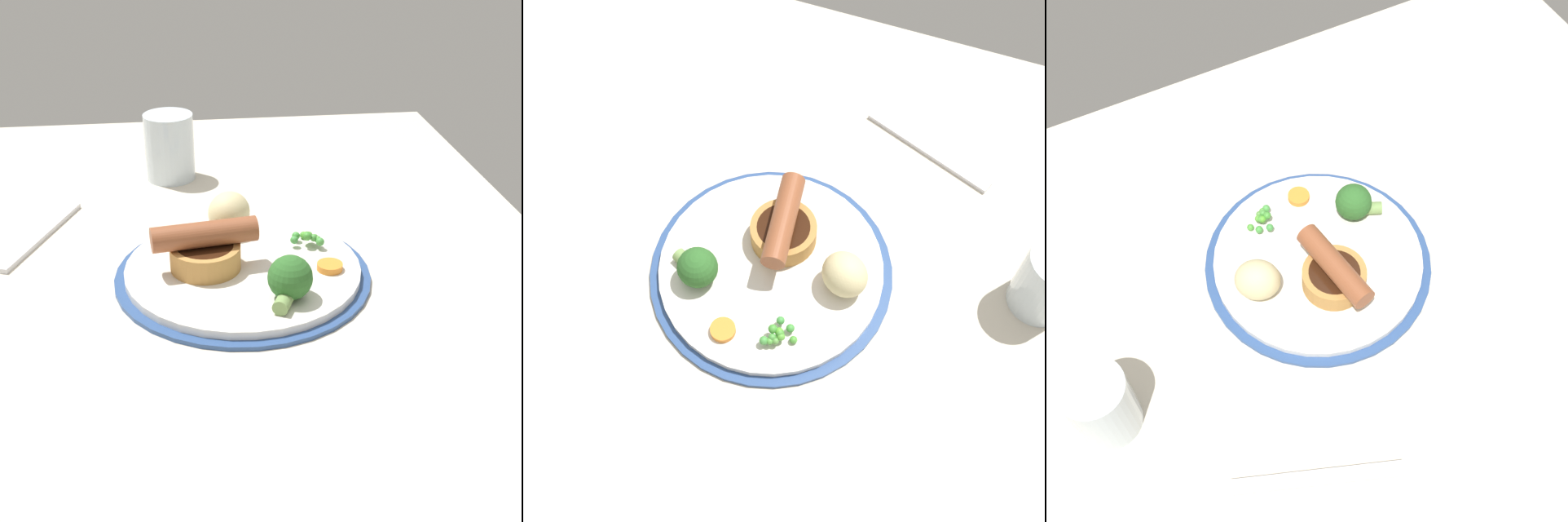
# 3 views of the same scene
# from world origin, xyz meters

# --- Properties ---
(dining_table) EXTENTS (1.10, 0.80, 0.03)m
(dining_table) POSITION_xyz_m (0.00, 0.00, 0.01)
(dining_table) COLOR beige
(dining_table) RESTS_ON ground
(dinner_plate) EXTENTS (0.28, 0.28, 0.01)m
(dinner_plate) POSITION_xyz_m (-0.00, -0.03, 0.04)
(dinner_plate) COLOR #2D4C84
(dinner_plate) RESTS_ON dining_table
(sausage_pudding) EXTENTS (0.08, 0.12, 0.05)m
(sausage_pudding) POSITION_xyz_m (-0.00, 0.01, 0.07)
(sausage_pudding) COLOR #BC8442
(sausage_pudding) RESTS_ON dinner_plate
(pea_pile) EXTENTS (0.04, 0.04, 0.02)m
(pea_pile) POSITION_xyz_m (0.04, -0.11, 0.05)
(pea_pile) COLOR #49973E
(pea_pile) RESTS_ON dinner_plate
(broccoli_floret_near) EXTENTS (0.06, 0.05, 0.05)m
(broccoli_floret_near) POSITION_xyz_m (-0.07, -0.07, 0.07)
(broccoli_floret_near) COLOR #2D6628
(broccoli_floret_near) RESTS_ON dinner_plate
(potato_chunk_0) EXTENTS (0.07, 0.07, 0.05)m
(potato_chunk_0) POSITION_xyz_m (0.08, -0.02, 0.07)
(potato_chunk_0) COLOR beige
(potato_chunk_0) RESTS_ON dinner_plate
(carrot_slice_0) EXTENTS (0.04, 0.04, 0.01)m
(carrot_slice_0) POSITION_xyz_m (-0.02, -0.12, 0.05)
(carrot_slice_0) COLOR orange
(carrot_slice_0) RESTS_ON dinner_plate
(fork) EXTENTS (0.17, 0.08, 0.01)m
(fork) POSITION_xyz_m (0.12, 0.20, 0.03)
(fork) COLOR silver
(fork) RESTS_ON dining_table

